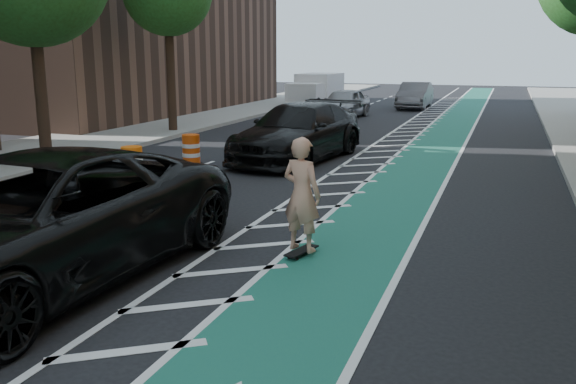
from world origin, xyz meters
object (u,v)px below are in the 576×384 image
at_px(skateboarder, 302,194).
at_px(suv_near, 36,220).
at_px(suv_far, 298,132).
at_px(barrel_a, 132,165).

relative_size(skateboarder, suv_near, 0.28).
distance_m(skateboarder, suv_far, 9.46).
bearing_deg(skateboarder, barrel_a, -19.38).
bearing_deg(barrel_a, skateboarder, -34.36).
bearing_deg(suv_far, skateboarder, -63.10).
distance_m(suv_far, barrel_a, 5.64).
bearing_deg(skateboarder, suv_near, 52.06).
height_order(skateboarder, suv_near, skateboarder).
xyz_separation_m(skateboarder, barrel_a, (-6.10, 4.17, -0.62)).
bearing_deg(suv_near, skateboarder, 40.47).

